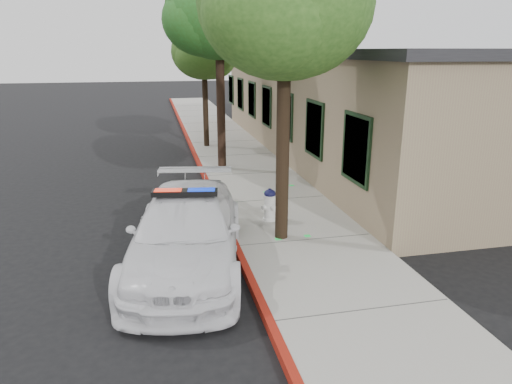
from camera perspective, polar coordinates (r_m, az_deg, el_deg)
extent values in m
plane|color=black|center=(10.17, -2.74, -7.42)|extent=(120.00, 120.00, 0.00)
cube|color=#9A978C|center=(13.20, 1.87, -1.23)|extent=(3.20, 60.00, 0.15)
cube|color=#9F2411|center=(12.92, -4.77, -1.67)|extent=(0.14, 60.00, 0.16)
cube|color=#847756|center=(20.04, 12.04, 10.33)|extent=(7.00, 20.00, 4.00)
cube|color=black|center=(19.92, 12.43, 16.39)|extent=(7.30, 20.30, 0.24)
cube|color=black|center=(11.40, 12.19, 5.22)|extent=(0.08, 1.48, 1.68)
cube|color=black|center=(14.13, 7.17, 7.70)|extent=(0.08, 1.48, 1.68)
cube|color=black|center=(16.96, 3.76, 9.33)|extent=(0.08, 1.48, 1.68)
cube|color=black|center=(19.83, 1.32, 10.48)|extent=(0.08, 1.48, 1.68)
cube|color=black|center=(22.74, -0.52, 11.32)|extent=(0.08, 1.48, 1.68)
cube|color=black|center=(25.67, -1.94, 11.96)|extent=(0.08, 1.48, 1.68)
cube|color=black|center=(28.62, -3.08, 12.47)|extent=(0.08, 1.48, 1.68)
imported|color=silver|center=(9.34, -8.51, -4.86)|extent=(2.97, 5.50, 1.51)
cube|color=black|center=(9.07, -8.73, -0.06)|extent=(1.23, 0.48, 0.10)
cube|color=red|center=(9.10, -10.74, -0.06)|extent=(0.55, 0.32, 0.11)
cube|color=#0C2BD3|center=(9.04, -6.72, 0.00)|extent=(0.55, 0.32, 0.11)
cylinder|color=silver|center=(11.60, 1.68, -3.30)|extent=(0.34, 0.34, 0.06)
cylinder|color=silver|center=(11.49, 1.69, -1.89)|extent=(0.28, 0.28, 0.55)
cylinder|color=silver|center=(11.40, 1.70, -0.49)|extent=(0.32, 0.32, 0.04)
ellipsoid|color=black|center=(11.39, 1.71, -0.20)|extent=(0.29, 0.29, 0.22)
cylinder|color=black|center=(11.36, 1.71, 0.27)|extent=(0.07, 0.07, 0.06)
cylinder|color=silver|center=(11.40, 0.99, -1.92)|extent=(0.15, 0.14, 0.11)
cylinder|color=silver|center=(11.58, 2.38, -1.62)|extent=(0.15, 0.14, 0.11)
cylinder|color=silver|center=(11.35, 2.18, -1.90)|extent=(0.17, 0.16, 0.14)
cylinder|color=black|center=(10.01, 3.30, 4.98)|extent=(0.29, 0.29, 3.95)
ellipsoid|color=#274D18|center=(9.83, 3.61, 22.11)|extent=(3.51, 3.51, 2.98)
ellipsoid|color=#274D18|center=(10.36, 5.44, 19.98)|extent=(2.63, 2.63, 2.24)
ellipsoid|color=#274D18|center=(9.31, 2.12, 21.06)|extent=(2.74, 2.74, 2.33)
cylinder|color=black|center=(16.34, -4.33, 10.10)|extent=(0.30, 0.30, 4.20)
ellipsoid|color=#264F18|center=(16.27, -4.59, 21.09)|extent=(3.52, 3.52, 2.99)
ellipsoid|color=#264F18|center=(16.54, -2.75, 19.87)|extent=(2.84, 2.84, 2.41)
ellipsoid|color=#264F18|center=(16.09, -6.39, 20.28)|extent=(2.73, 2.73, 2.32)
cylinder|color=black|center=(20.58, -6.21, 10.04)|extent=(0.24, 0.24, 3.19)
ellipsoid|color=#2E5B1C|center=(20.43, -6.44, 16.77)|extent=(2.73, 2.73, 2.32)
ellipsoid|color=#2E5B1C|center=(20.80, -5.45, 16.05)|extent=(2.09, 2.09, 1.78)
ellipsoid|color=#2E5B1C|center=(20.07, -6.81, 16.24)|extent=(2.19, 2.19, 1.86)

